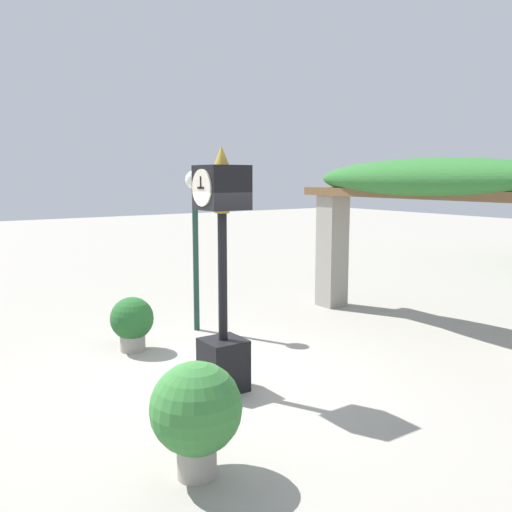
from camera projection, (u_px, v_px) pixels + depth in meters
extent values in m
plane|color=gray|center=(221.00, 378.00, 7.27)|extent=(60.00, 60.00, 0.00)
cube|color=black|center=(223.00, 365.00, 6.84)|extent=(0.51, 0.51, 0.66)
cylinder|color=black|center=(223.00, 277.00, 6.68)|extent=(0.11, 0.11, 1.59)
cylinder|color=gold|center=(222.00, 211.00, 6.56)|extent=(0.18, 0.18, 0.04)
cube|color=black|center=(222.00, 188.00, 6.52)|extent=(0.53, 0.53, 0.53)
cylinder|color=beige|center=(202.00, 188.00, 6.36)|extent=(0.44, 0.02, 0.44)
cylinder|color=beige|center=(241.00, 187.00, 6.67)|extent=(0.44, 0.02, 0.44)
cube|color=black|center=(201.00, 188.00, 6.36)|extent=(0.15, 0.01, 0.02)
cube|color=black|center=(200.00, 182.00, 6.35)|extent=(0.02, 0.01, 0.14)
cone|color=gold|center=(222.00, 155.00, 6.46)|extent=(0.19, 0.19, 0.23)
cube|color=gray|center=(332.00, 251.00, 11.23)|extent=(0.48, 0.48, 2.31)
cube|color=brown|center=(415.00, 194.00, 9.06)|extent=(5.63, 0.16, 0.16)
cube|color=brown|center=(422.00, 194.00, 9.15)|extent=(5.63, 0.16, 0.16)
cube|color=brown|center=(428.00, 194.00, 9.24)|extent=(5.63, 0.16, 0.16)
cube|color=brown|center=(434.00, 194.00, 9.33)|extent=(5.63, 0.16, 0.16)
ellipsoid|color=#2D6B2D|center=(425.00, 179.00, 9.15)|extent=(5.05, 1.08, 0.70)
cylinder|color=gray|center=(133.00, 342.00, 8.42)|extent=(0.38, 0.38, 0.26)
sphere|color=#235B28|center=(132.00, 318.00, 8.36)|extent=(0.67, 0.67, 0.67)
cylinder|color=gray|center=(197.00, 458.00, 4.87)|extent=(0.36, 0.36, 0.34)
sphere|color=#387A38|center=(196.00, 408.00, 4.80)|extent=(0.83, 0.83, 0.83)
cylinder|color=#19382D|center=(196.00, 261.00, 9.40)|extent=(0.10, 0.10, 2.47)
sphere|color=white|center=(195.00, 180.00, 9.20)|extent=(0.32, 0.32, 0.32)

